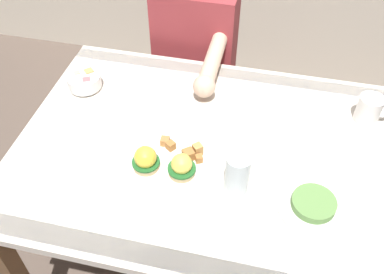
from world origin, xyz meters
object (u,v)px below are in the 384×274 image
(water_glass_near, at_px, (237,175))
(diner_person, at_px, (195,56))
(dining_table, at_px, (203,169))
(eggs_benedict_plate, at_px, (165,165))
(fruit_bowl, at_px, (85,82))
(fork, at_px, (303,127))
(coffee_mug, at_px, (370,109))
(side_plate, at_px, (313,205))

(water_glass_near, distance_m, diner_person, 0.81)
(dining_table, distance_m, eggs_benedict_plate, 0.20)
(fruit_bowl, bearing_deg, dining_table, -22.02)
(eggs_benedict_plate, distance_m, diner_person, 0.73)
(eggs_benedict_plate, height_order, fork, eggs_benedict_plate)
(eggs_benedict_plate, height_order, coffee_mug, coffee_mug)
(fork, distance_m, water_glass_near, 0.35)
(water_glass_near, bearing_deg, coffee_mug, 45.20)
(eggs_benedict_plate, bearing_deg, dining_table, 51.43)
(water_glass_near, bearing_deg, diner_person, 111.38)
(dining_table, relative_size, coffee_mug, 10.77)
(dining_table, bearing_deg, fruit_bowl, 157.98)
(dining_table, bearing_deg, fork, 28.09)
(fruit_bowl, relative_size, side_plate, 0.60)
(coffee_mug, relative_size, water_glass_near, 0.84)
(dining_table, xyz_separation_m, diner_person, (-0.16, 0.60, 0.02))
(side_plate, relative_size, diner_person, 0.18)
(fruit_bowl, bearing_deg, fork, -2.38)
(eggs_benedict_plate, distance_m, water_glass_near, 0.22)
(coffee_mug, xyz_separation_m, side_plate, (-0.16, -0.41, -0.04))
(fruit_bowl, distance_m, coffee_mug, 0.99)
(fruit_bowl, height_order, water_glass_near, water_glass_near)
(eggs_benedict_plate, bearing_deg, fruit_bowl, 141.10)
(dining_table, xyz_separation_m, fork, (0.30, 0.16, 0.11))
(coffee_mug, height_order, water_glass_near, water_glass_near)
(coffee_mug, xyz_separation_m, diner_person, (-0.67, 0.35, -0.14))
(coffee_mug, relative_size, diner_person, 0.10)
(dining_table, relative_size, fork, 8.08)
(coffee_mug, bearing_deg, eggs_benedict_plate, -148.61)
(side_plate, bearing_deg, eggs_benedict_plate, 174.71)
(dining_table, height_order, eggs_benedict_plate, eggs_benedict_plate)
(side_plate, bearing_deg, diner_person, 123.84)
(fork, relative_size, side_plate, 0.74)
(coffee_mug, bearing_deg, dining_table, -153.84)
(dining_table, xyz_separation_m, eggs_benedict_plate, (-0.09, -0.12, 0.13))
(coffee_mug, xyz_separation_m, fork, (-0.20, -0.09, -0.05))
(dining_table, distance_m, fork, 0.36)
(dining_table, bearing_deg, coffee_mug, 26.16)
(water_glass_near, bearing_deg, fruit_bowl, 151.33)
(diner_person, bearing_deg, side_plate, -56.16)
(eggs_benedict_plate, height_order, water_glass_near, water_glass_near)
(fork, xyz_separation_m, diner_person, (-0.47, 0.44, -0.09))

